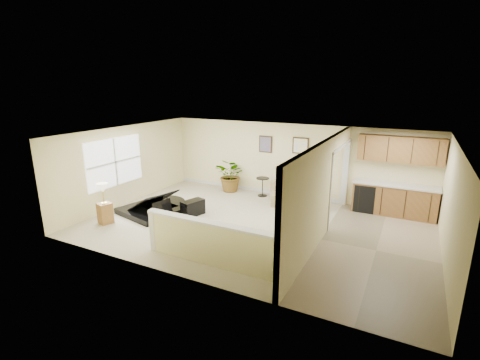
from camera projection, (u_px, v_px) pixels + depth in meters
The scene contains 20 objects.
floor at pixel (254, 226), 9.49m from camera, with size 9.00×9.00×0.00m, color tan.
back_wall at pixel (291, 161), 11.73m from camera, with size 9.00×0.04×2.50m, color beige.
front_wall at pixel (188, 221), 6.58m from camera, with size 9.00×0.04×2.50m, color beige.
left_wall at pixel (127, 165), 11.13m from camera, with size 0.04×6.00×2.50m, color beige.
right_wall at pixel (452, 210), 7.19m from camera, with size 0.04×6.00×2.50m, color beige.
ceiling at pixel (255, 135), 8.82m from camera, with size 9.00×6.00×0.04m, color white.
kitchen_vinyl at pixel (376, 250), 8.11m from camera, with size 2.70×6.00×0.01m, color #9B8769.
interior_partition at pixel (325, 190), 8.60m from camera, with size 0.18×5.99×2.50m.
pony_half_wall at pixel (212, 243), 7.35m from camera, with size 3.42×0.22×1.00m.
left_window at pixel (115, 162), 10.64m from camera, with size 0.05×2.15×1.45m, color white.
wall_art_left at pixel (266, 144), 11.99m from camera, with size 0.48×0.04×0.58m.
wall_mirror at pixel (301, 146), 11.43m from camera, with size 0.55×0.04×0.55m.
kitchen_cabinets at pixel (392, 186), 10.21m from camera, with size 2.36×0.65×2.33m.
piano at pixel (151, 191), 10.42m from camera, with size 2.16×2.18×1.54m.
piano_bench at pixel (193, 208), 10.26m from camera, with size 0.35×0.68×0.45m, color black.
loveseat at pixel (295, 193), 11.27m from camera, with size 1.87×1.44×0.88m.
accent_table at pixel (263, 184), 11.97m from camera, with size 0.45×0.45×0.65m.
palm_plant at pixel (232, 175), 12.44m from camera, with size 1.25×1.13×1.21m.
small_plant at pixel (321, 203), 10.68m from camera, with size 0.35×0.35×0.56m.
lamp_stand at pixel (104, 206), 9.61m from camera, with size 0.43×0.43×1.15m.
Camera 1 is at (3.66, -8.02, 3.76)m, focal length 26.00 mm.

